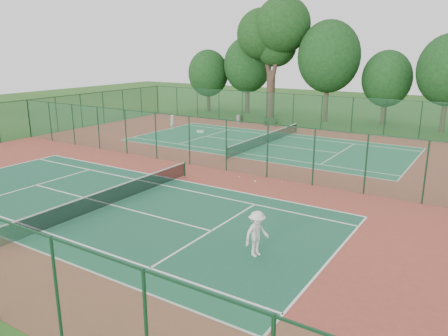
{
  "coord_description": "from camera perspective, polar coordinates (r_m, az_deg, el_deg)",
  "views": [
    {
      "loc": [
        16.7,
        -24.12,
        8.0
      ],
      "look_at": [
        4.19,
        -4.46,
        1.6
      ],
      "focal_mm": 35.0,
      "sensor_mm": 36.0,
      "label": 1
    }
  ],
  "objects": [
    {
      "name": "tennis_net_far",
      "position": [
        37.83,
        5.59,
        3.92
      ],
      "size": [
        0.1,
        12.9,
        0.97
      ],
      "color": "#153B1C",
      "rests_on": "ground"
    },
    {
      "name": "trash_bin",
      "position": [
        48.66,
        1.91,
        6.41
      ],
      "size": [
        0.53,
        0.53,
        0.86
      ],
      "primitive_type": "cylinder",
      "rotation": [
        0.0,
        0.0,
        -0.1
      ],
      "color": "gray",
      "rests_on": "red_pad"
    },
    {
      "name": "red_pad",
      "position": [
        30.41,
        -2.17,
        0.1
      ],
      "size": [
        40.0,
        36.0,
        0.01
      ],
      "primitive_type": "cube",
      "color": "brown",
      "rests_on": "ground"
    },
    {
      "name": "fence_divider",
      "position": [
        29.99,
        -2.2,
        3.34
      ],
      "size": [
        40.0,
        0.09,
        3.5
      ],
      "color": "#194C2F",
      "rests_on": "ground"
    },
    {
      "name": "player_near",
      "position": [
        17.4,
        4.32,
        -8.55
      ],
      "size": [
        1.02,
        1.36,
        1.88
      ],
      "primitive_type": "imported",
      "rotation": [
        0.0,
        0.0,
        1.27
      ],
      "color": "silver",
      "rests_on": "court_near"
    },
    {
      "name": "kit_bag",
      "position": [
        43.01,
        -3.09,
        4.8
      ],
      "size": [
        0.73,
        0.47,
        0.26
      ],
      "primitive_type": "cube",
      "rotation": [
        0.0,
        0.0,
        0.35
      ],
      "color": "silver",
      "rests_on": "red_pad"
    },
    {
      "name": "stray_ball_c",
      "position": [
        31.33,
        -5.92,
        0.56
      ],
      "size": [
        0.07,
        0.07,
        0.07
      ],
      "primitive_type": "sphere",
      "color": "yellow",
      "rests_on": "red_pad"
    },
    {
      "name": "stray_ball_b",
      "position": [
        27.1,
        7.54,
        -1.85
      ],
      "size": [
        0.07,
        0.07,
        0.07
      ],
      "primitive_type": "sphere",
      "color": "#BDD130",
      "rests_on": "red_pad"
    },
    {
      "name": "evergreen_row",
      "position": [
        51.63,
        13.84,
        6.0
      ],
      "size": [
        39.0,
        5.0,
        12.0
      ],
      "primitive_type": null,
      "color": "black",
      "rests_on": "ground"
    },
    {
      "name": "stray_ball_a",
      "position": [
        28.01,
        2.03,
        -1.15
      ],
      "size": [
        0.07,
        0.07,
        0.07
      ],
      "primitive_type": "sphere",
      "color": "yellow",
      "rests_on": "red_pad"
    },
    {
      "name": "player_far",
      "position": [
        44.93,
        -6.79,
        6.01
      ],
      "size": [
        0.45,
        0.61,
        1.54
      ],
      "primitive_type": "imported",
      "rotation": [
        0.0,
        0.0,
        -1.72
      ],
      "color": "white",
      "rests_on": "court_far"
    },
    {
      "name": "court_far",
      "position": [
        37.94,
        5.57,
        3.13
      ],
      "size": [
        23.77,
        10.97,
        0.01
      ],
      "primitive_type": "cube",
      "color": "#216B47",
      "rests_on": "red_pad"
    },
    {
      "name": "tennis_net_near",
      "position": [
        23.73,
        -14.62,
        -3.47
      ],
      "size": [
        0.1,
        12.9,
        0.97
      ],
      "color": "#153B1D",
      "rests_on": "ground"
    },
    {
      "name": "big_tree",
      "position": [
        52.68,
        6.51,
        17.1
      ],
      "size": [
        8.91,
        6.52,
        13.69
      ],
      "color": "#3B2720",
      "rests_on": "ground"
    },
    {
      "name": "ground",
      "position": [
        30.41,
        -2.17,
        0.09
      ],
      "size": [
        120.0,
        120.0,
        0.0
      ],
      "primitive_type": "plane",
      "color": "#26541A",
      "rests_on": "ground"
    },
    {
      "name": "fence_west",
      "position": [
        44.36,
        -24.12,
        5.93
      ],
      "size": [
        0.09,
        36.0,
        3.5
      ],
      "rotation": [
        0.0,
        0.0,
        1.57
      ],
      "color": "#1B5337",
      "rests_on": "ground"
    },
    {
      "name": "fence_north",
      "position": [
        45.74,
        10.81,
        7.24
      ],
      "size": [
        40.0,
        0.09,
        3.5
      ],
      "color": "#1B512C",
      "rests_on": "ground"
    },
    {
      "name": "court_near",
      "position": [
        23.9,
        -14.53,
        -4.67
      ],
      "size": [
        23.77,
        10.97,
        0.01
      ],
      "primitive_type": "cube",
      "color": "#1B553C",
      "rests_on": "red_pad"
    },
    {
      "name": "bench",
      "position": [
        46.97,
        6.08,
        6.02
      ],
      "size": [
        1.44,
        0.63,
        0.86
      ],
      "rotation": [
        0.0,
        0.0,
        0.17
      ],
      "color": "black",
      "rests_on": "red_pad"
    }
  ]
}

